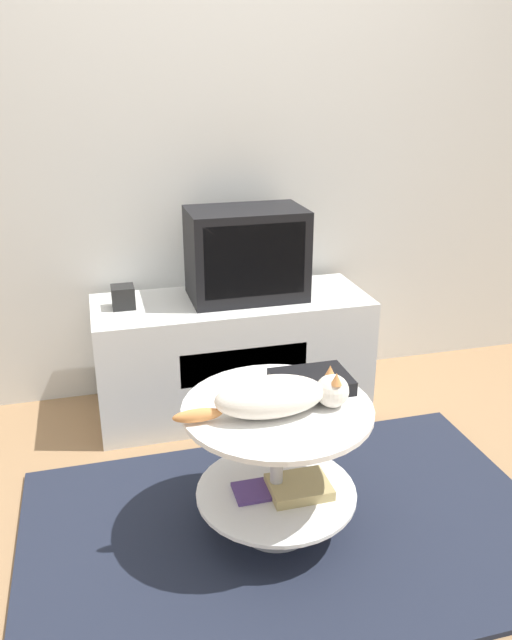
{
  "coord_description": "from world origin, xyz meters",
  "views": [
    {
      "loc": [
        -0.58,
        -1.67,
        1.5
      ],
      "look_at": [
        -0.0,
        0.46,
        0.63
      ],
      "focal_mm": 35.0,
      "sensor_mm": 36.0,
      "label": 1
    }
  ],
  "objects_px": {
    "tv": "(246,254)",
    "cat": "(277,396)",
    "speaker": "(123,297)",
    "dvd_box": "(311,382)"
  },
  "relations": [
    {
      "from": "tv",
      "to": "cat",
      "type": "relative_size",
      "value": 0.9
    },
    {
      "from": "tv",
      "to": "speaker",
      "type": "relative_size",
      "value": 5.26
    },
    {
      "from": "tv",
      "to": "speaker",
      "type": "bearing_deg",
      "value": 179.96
    },
    {
      "from": "dvd_box",
      "to": "cat",
      "type": "bearing_deg",
      "value": -140.97
    },
    {
      "from": "tv",
      "to": "speaker",
      "type": "distance_m",
      "value": 0.57
    },
    {
      "from": "dvd_box",
      "to": "speaker",
      "type": "bearing_deg",
      "value": 124.15
    },
    {
      "from": "dvd_box",
      "to": "cat",
      "type": "height_order",
      "value": "cat"
    },
    {
      "from": "dvd_box",
      "to": "cat",
      "type": "xyz_separation_m",
      "value": [
        -0.16,
        -0.13,
        0.04
      ]
    },
    {
      "from": "speaker",
      "to": "tv",
      "type": "bearing_deg",
      "value": -0.04
    },
    {
      "from": "speaker",
      "to": "cat",
      "type": "bearing_deg",
      "value": -67.08
    }
  ]
}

